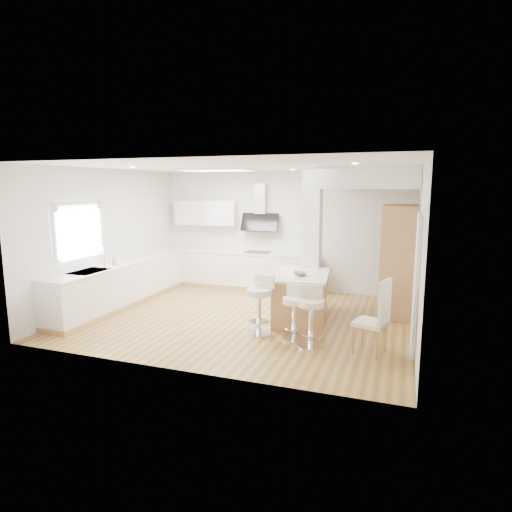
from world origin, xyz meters
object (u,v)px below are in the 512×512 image
at_px(bar_stool_a, 260,302).
at_px(bar_stool_c, 311,313).
at_px(peninsula, 301,297).
at_px(bar_stool_b, 294,310).
at_px(dining_chair, 377,315).

xyz_separation_m(bar_stool_a, bar_stool_c, (0.92, -0.28, -0.03)).
bearing_deg(bar_stool_a, bar_stool_c, -1.87).
xyz_separation_m(peninsula, bar_stool_a, (-0.48, -0.92, 0.11)).
xyz_separation_m(peninsula, bar_stool_b, (0.13, -0.99, 0.05)).
bearing_deg(bar_stool_c, bar_stool_a, 147.71).
xyz_separation_m(bar_stool_b, dining_chair, (1.29, -0.24, 0.12)).
bearing_deg(peninsula, bar_stool_b, -89.50).
bearing_deg(peninsula, dining_chair, -47.68).
height_order(peninsula, dining_chair, dining_chair).
xyz_separation_m(peninsula, bar_stool_c, (0.44, -1.20, 0.08)).
relative_size(bar_stool_b, bar_stool_c, 0.94).
distance_m(bar_stool_a, bar_stool_b, 0.62).
distance_m(peninsula, dining_chair, 1.89).
bearing_deg(bar_stool_b, peninsula, 100.44).
bearing_deg(bar_stool_a, dining_chair, 5.74).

